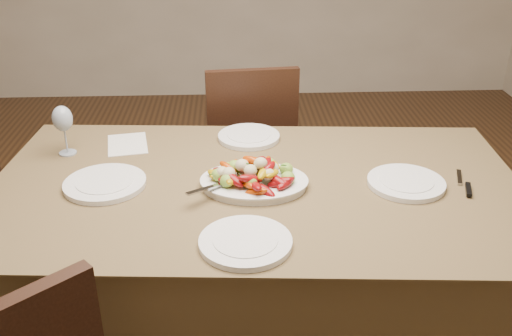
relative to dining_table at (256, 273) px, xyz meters
The scene contains 13 objects.
floor 0.41m from the dining_table, 137.27° to the left, with size 6.00×6.00×0.00m, color #3C2412.
dining_table is the anchor object (origin of this frame).
chair_far 0.90m from the dining_table, 90.09° to the left, with size 0.42×0.42×0.95m, color black, non-canonical shape.
serving_platter 0.39m from the dining_table, 109.98° to the right, with size 0.35×0.26×0.02m, color white.
roasted_vegetables 0.45m from the dining_table, 109.98° to the right, with size 0.29×0.20×0.09m, color #6D080A, non-canonical shape.
serving_spoon 0.44m from the dining_table, 144.53° to the right, with size 0.28×0.06×0.03m, color #9EA0A8, non-canonical shape.
plate_left 0.65m from the dining_table, behind, with size 0.28×0.28×0.02m, color white.
plate_right 0.64m from the dining_table, ahead, with size 0.26×0.26×0.02m, color white.
plate_far 0.55m from the dining_table, 91.58° to the left, with size 0.25×0.25×0.02m, color white.
plate_near 0.54m from the dining_table, 97.40° to the right, with size 0.27×0.27×0.02m, color white.
wine_glass 0.90m from the dining_table, 158.45° to the left, with size 0.08×0.08×0.20m, color #8C99A5, non-canonical shape.
menu_card 0.72m from the dining_table, 144.32° to the left, with size 0.15×0.21×0.00m, color silver.
table_knife 0.81m from the dining_table, ahead, with size 0.02×0.20×0.01m, color #9EA0A8, non-canonical shape.
Camera 1 is at (0.03, -1.83, 1.69)m, focal length 40.00 mm.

